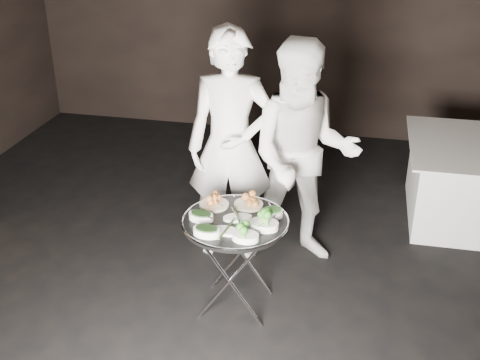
% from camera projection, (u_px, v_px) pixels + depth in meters
% --- Properties ---
extents(floor, '(6.00, 7.00, 0.05)m').
position_uv_depth(floor, '(208.00, 306.00, 4.42)').
color(floor, black).
rests_on(floor, ground).
extents(wall_back, '(6.00, 0.05, 3.00)m').
position_uv_depth(wall_back, '(286.00, 7.00, 6.82)').
color(wall_back, black).
rests_on(wall_back, floor).
extents(tray_stand, '(0.48, 0.40, 0.70)m').
position_uv_depth(tray_stand, '(235.00, 260.00, 4.22)').
color(tray_stand, silver).
rests_on(tray_stand, floor).
extents(serving_tray, '(0.74, 0.74, 0.04)m').
position_uv_depth(serving_tray, '(235.00, 222.00, 4.08)').
color(serving_tray, black).
rests_on(serving_tray, tray_stand).
extents(potato_plate_a, '(0.21, 0.21, 0.08)m').
position_uv_depth(potato_plate_a, '(214.00, 202.00, 4.24)').
color(potato_plate_a, beige).
rests_on(potato_plate_a, serving_tray).
extents(potato_plate_b, '(0.21, 0.21, 0.08)m').
position_uv_depth(potato_plate_b, '(249.00, 202.00, 4.24)').
color(potato_plate_b, beige).
rests_on(potato_plate_b, serving_tray).
extents(greens_bowl, '(0.13, 0.13, 0.08)m').
position_uv_depth(greens_bowl, '(274.00, 212.00, 4.11)').
color(greens_bowl, silver).
rests_on(greens_bowl, serving_tray).
extents(asparagus_plate_a, '(0.22, 0.17, 0.04)m').
position_uv_depth(asparagus_plate_a, '(238.00, 217.00, 4.08)').
color(asparagus_plate_a, silver).
rests_on(asparagus_plate_a, serving_tray).
extents(asparagus_plate_b, '(0.21, 0.14, 0.04)m').
position_uv_depth(asparagus_plate_b, '(227.00, 230.00, 3.92)').
color(asparagus_plate_b, silver).
rests_on(asparagus_plate_b, serving_tray).
extents(spinach_bowl_a, '(0.20, 0.15, 0.07)m').
position_uv_depth(spinach_bowl_a, '(201.00, 215.00, 4.07)').
color(spinach_bowl_a, silver).
rests_on(spinach_bowl_a, serving_tray).
extents(spinach_bowl_b, '(0.19, 0.14, 0.08)m').
position_uv_depth(spinach_bowl_b, '(207.00, 230.00, 3.89)').
color(spinach_bowl_b, silver).
rests_on(spinach_bowl_b, serving_tray).
extents(broccoli_bowl_a, '(0.20, 0.14, 0.08)m').
position_uv_depth(broccoli_bowl_a, '(264.00, 223.00, 3.96)').
color(broccoli_bowl_a, silver).
rests_on(broccoli_bowl_a, serving_tray).
extents(broccoli_bowl_b, '(0.18, 0.13, 0.07)m').
position_uv_depth(broccoli_bowl_b, '(245.00, 235.00, 3.84)').
color(broccoli_bowl_b, silver).
rests_on(broccoli_bowl_b, serving_tray).
extents(serving_utensils, '(0.57, 0.43, 0.01)m').
position_uv_depth(serving_utensils, '(240.00, 210.00, 4.11)').
color(serving_utensils, silver).
rests_on(serving_utensils, serving_tray).
extents(waiter_left, '(0.73, 0.53, 1.86)m').
position_uv_depth(waiter_left, '(231.00, 147.00, 4.65)').
color(waiter_left, white).
rests_on(waiter_left, floor).
extents(waiter_right, '(0.97, 0.81, 1.80)m').
position_uv_depth(waiter_right, '(303.00, 156.00, 4.58)').
color(waiter_right, white).
rests_on(waiter_right, floor).
extents(dining_table, '(1.27, 1.27, 0.72)m').
position_uv_depth(dining_table, '(477.00, 183.00, 5.36)').
color(dining_table, silver).
rests_on(dining_table, floor).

